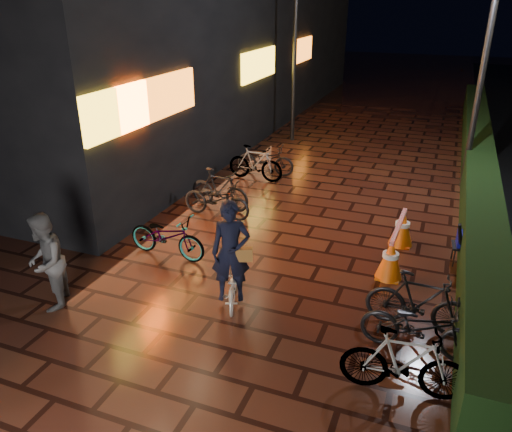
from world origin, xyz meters
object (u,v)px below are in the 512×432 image
at_px(bystander_person, 45,262).
at_px(traffic_barrier, 397,242).
at_px(cart_assembly, 467,241).
at_px(cyclist, 232,267).

relative_size(bystander_person, traffic_barrier, 0.85).
height_order(traffic_barrier, cart_assembly, cart_assembly).
bearing_deg(cart_assembly, cyclist, -142.17).
xyz_separation_m(bystander_person, traffic_barrier, (4.97, 3.57, -0.43)).
xyz_separation_m(bystander_person, cart_assembly, (6.18, 3.87, -0.33)).
relative_size(cyclist, cart_assembly, 1.94).
bearing_deg(cyclist, bystander_person, -156.80).
bearing_deg(cart_assembly, traffic_barrier, -166.16).
relative_size(bystander_person, cyclist, 0.89).
xyz_separation_m(bystander_person, cyclist, (2.67, 1.14, -0.14)).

